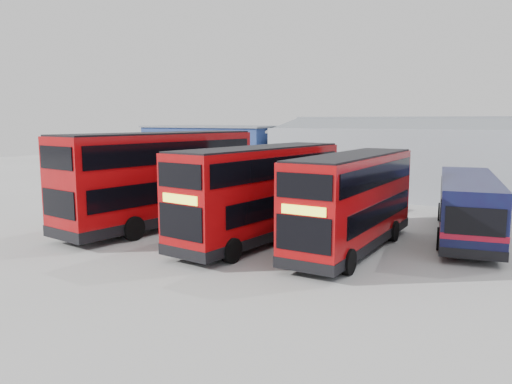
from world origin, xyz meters
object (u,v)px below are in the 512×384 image
maintenance_shed (488,162)px  double_decker_centre (260,195)px  office_block (222,154)px  double_decker_left (161,180)px  double_decker_right (353,203)px  panel_van (158,171)px  single_decker_blue (468,208)px

maintenance_shed → double_decker_centre: size_ratio=2.86×
office_block → maintenance_shed: bearing=5.2°
double_decker_left → maintenance_shed: bearing=-117.6°
double_decker_right → panel_van: 25.59m
double_decker_left → double_decker_centre: bearing=-174.7°
double_decker_centre → panel_van: 22.40m
double_decker_centre → single_decker_blue: (8.24, 5.73, -0.74)m
office_block → double_decker_right: office_block is taller
single_decker_blue → office_block: bearing=-38.4°
panel_van → double_decker_left: bearing=-48.6°
panel_van → office_block: bearing=51.6°
office_block → double_decker_centre: (14.31, -17.98, -0.38)m
office_block → double_decker_left: bearing=-65.4°
maintenance_shed → double_decker_left: bearing=-125.1°
office_block → double_decker_left: 19.51m
office_block → panel_van: 5.96m
maintenance_shed → single_decker_blue: bearing=-87.8°
double_decker_left → double_decker_centre: size_ratio=1.13×
office_block → maintenance_shed: 22.09m
panel_van → double_decker_centre: bearing=-37.1°
office_block → single_decker_blue: bearing=-28.5°
double_decker_right → single_decker_blue: double_decker_right is taller
maintenance_shed → double_decker_centre: (-7.69, -19.99, -0.40)m
single_decker_blue → maintenance_shed: bearing=-97.6°
maintenance_shed → double_decker_centre: 21.42m
double_decker_right → double_decker_centre: bearing=-170.9°
office_block → double_decker_right: (18.55, -17.36, -0.49)m
double_decker_centre → single_decker_blue: size_ratio=0.96×
single_decker_blue → double_decker_right: bearing=42.0°
office_block → single_decker_blue: office_block is taller
office_block → double_decker_right: bearing=-43.1°
double_decker_centre → double_decker_right: (4.24, 0.63, -0.11)m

